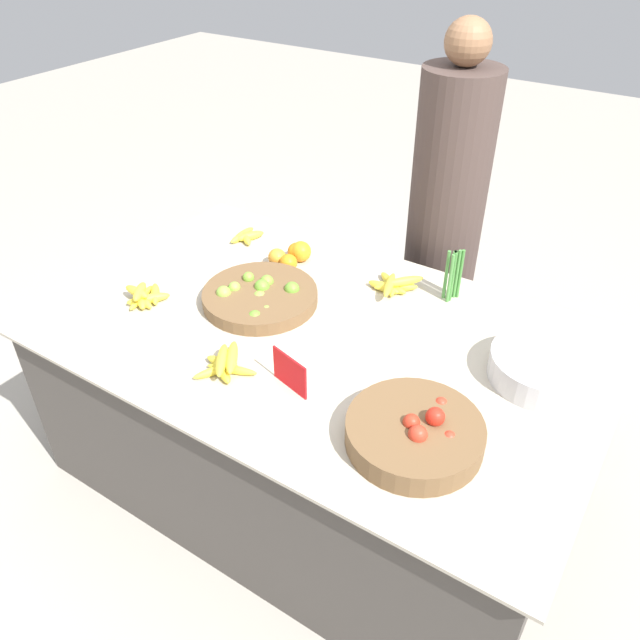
{
  "coord_description": "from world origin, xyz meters",
  "views": [
    {
      "loc": [
        0.9,
        -1.39,
        1.92
      ],
      "look_at": [
        0.0,
        0.0,
        0.73
      ],
      "focal_mm": 35.0,
      "sensor_mm": 36.0,
      "label": 1
    }
  ],
  "objects_px": {
    "vendor_person": "(444,232)",
    "lime_bowl": "(260,296)",
    "metal_bowl": "(543,367)",
    "tomato_basket": "(415,432)",
    "price_sign": "(290,372)"
  },
  "relations": [
    {
      "from": "vendor_person",
      "to": "lime_bowl",
      "type": "bearing_deg",
      "value": -113.42
    },
    {
      "from": "metal_bowl",
      "to": "vendor_person",
      "type": "bearing_deg",
      "value": 132.64
    },
    {
      "from": "vendor_person",
      "to": "tomato_basket",
      "type": "bearing_deg",
      "value": -69.84
    },
    {
      "from": "lime_bowl",
      "to": "vendor_person",
      "type": "height_order",
      "value": "vendor_person"
    },
    {
      "from": "tomato_basket",
      "to": "metal_bowl",
      "type": "relative_size",
      "value": 1.16
    },
    {
      "from": "metal_bowl",
      "to": "lime_bowl",
      "type": "bearing_deg",
      "value": -171.93
    },
    {
      "from": "tomato_basket",
      "to": "metal_bowl",
      "type": "xyz_separation_m",
      "value": [
        0.21,
        0.44,
        0.01
      ]
    },
    {
      "from": "tomato_basket",
      "to": "vendor_person",
      "type": "relative_size",
      "value": 0.24
    },
    {
      "from": "price_sign",
      "to": "lime_bowl",
      "type": "bearing_deg",
      "value": 153.02
    },
    {
      "from": "tomato_basket",
      "to": "price_sign",
      "type": "distance_m",
      "value": 0.4
    },
    {
      "from": "tomato_basket",
      "to": "lime_bowl",
      "type": "bearing_deg",
      "value": 157.83
    },
    {
      "from": "price_sign",
      "to": "tomato_basket",
      "type": "bearing_deg",
      "value": 15.13
    },
    {
      "from": "price_sign",
      "to": "vendor_person",
      "type": "xyz_separation_m",
      "value": [
        -0.0,
        1.11,
        -0.03
      ]
    },
    {
      "from": "lime_bowl",
      "to": "tomato_basket",
      "type": "xyz_separation_m",
      "value": [
        0.75,
        -0.31,
        0.01
      ]
    },
    {
      "from": "metal_bowl",
      "to": "vendor_person",
      "type": "height_order",
      "value": "vendor_person"
    }
  ]
}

